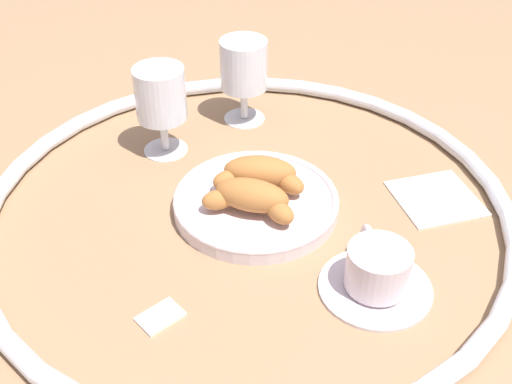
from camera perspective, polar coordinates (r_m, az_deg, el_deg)
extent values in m
plane|color=#997551|center=(0.89, -0.74, -1.71)|extent=(2.20, 2.20, 0.00)
torus|color=silver|center=(0.88, -0.75, -1.10)|extent=(0.72, 0.72, 0.02)
cylinder|color=silver|center=(0.89, 0.00, -1.05)|extent=(0.23, 0.23, 0.02)
torus|color=silver|center=(0.88, 0.00, -0.56)|extent=(0.23, 0.23, 0.01)
ellipsoid|color=#AD6B33|center=(0.89, 0.35, 1.83)|extent=(0.10, 0.05, 0.04)
ellipsoid|color=#AD6B33|center=(0.89, -2.47, 1.10)|extent=(0.05, 0.05, 0.03)
ellipsoid|color=#AD6B33|center=(0.88, 3.00, 0.73)|extent=(0.05, 0.05, 0.03)
ellipsoid|color=#AD6B33|center=(0.85, -0.36, -0.28)|extent=(0.11, 0.07, 0.04)
ellipsoid|color=#AD6B33|center=(0.85, -3.35, -0.68)|extent=(0.05, 0.04, 0.03)
ellipsoid|color=#AD6B33|center=(0.83, 2.13, -1.80)|extent=(0.05, 0.05, 0.03)
cylinder|color=silver|center=(0.79, 10.44, -8.17)|extent=(0.14, 0.14, 0.01)
cylinder|color=silver|center=(0.77, 10.69, -6.57)|extent=(0.08, 0.08, 0.05)
cylinder|color=brown|center=(0.76, 10.88, -5.37)|extent=(0.07, 0.07, 0.01)
torus|color=silver|center=(0.80, 9.79, -4.25)|extent=(0.02, 0.04, 0.04)
cylinder|color=white|center=(1.09, -1.04, 6.55)|extent=(0.07, 0.07, 0.01)
cylinder|color=white|center=(1.08, -1.05, 7.92)|extent=(0.01, 0.01, 0.05)
cylinder|color=white|center=(1.05, -1.10, 11.14)|extent=(0.08, 0.08, 0.08)
cylinder|color=gold|center=(1.05, -1.09, 10.66)|extent=(0.07, 0.07, 0.06)
cylinder|color=white|center=(1.02, -7.94, 3.76)|extent=(0.07, 0.07, 0.01)
cylinder|color=white|center=(1.01, -8.08, 5.18)|extent=(0.01, 0.01, 0.05)
cylinder|color=white|center=(0.97, -8.43, 8.56)|extent=(0.08, 0.08, 0.08)
cylinder|color=gold|center=(0.97, -8.41, 8.42)|extent=(0.07, 0.07, 0.07)
cube|color=white|center=(0.76, -8.43, -10.69)|extent=(0.06, 0.06, 0.01)
cube|color=silver|center=(0.95, 15.54, -0.48)|extent=(0.14, 0.14, 0.01)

